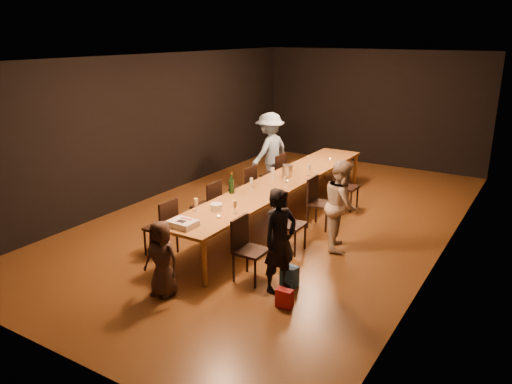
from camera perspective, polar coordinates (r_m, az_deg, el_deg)
The scene contains 30 objects.
ground at distance 9.60m, azimuth 2.75°, elevation -3.02°, with size 10.00×10.00×0.00m, color #482712.
room_shell at distance 9.07m, azimuth 2.94°, elevation 9.33°, with size 6.04×10.04×3.02m.
table at distance 9.38m, azimuth 2.81°, elevation 0.99°, with size 0.90×6.00×0.75m.
chair_right_0 at distance 7.11m, azimuth -0.58°, elevation -6.66°, with size 0.42×0.42×0.93m, color black, non-canonical shape.
chair_right_1 at distance 8.08m, azimuth 3.96°, elevation -3.64°, with size 0.42×0.42×0.93m, color black, non-canonical shape.
chair_right_2 at distance 9.09m, azimuth 7.49°, elevation -1.26°, with size 0.42×0.42×0.93m, color black, non-canonical shape.
chair_right_3 at distance 10.15m, azimuth 10.28°, elevation 0.64°, with size 0.42×0.42×0.93m, color black, non-canonical shape.
chair_left_0 at distance 8.08m, azimuth -10.88°, elevation -3.93°, with size 0.42×0.42×0.93m, color black, non-canonical shape.
chair_left_1 at distance 8.93m, azimuth -5.73°, elevation -1.54°, with size 0.42×0.42×0.93m, color black, non-canonical shape.
chair_left_2 at distance 9.86m, azimuth -1.54°, elevation 0.42°, with size 0.42×0.42×0.93m, color black, non-canonical shape.
chair_left_3 at distance 10.85m, azimuth 1.92°, elevation 2.04°, with size 0.42×0.42×0.93m, color black, non-canonical shape.
woman_birthday at distance 6.76m, azimuth 2.74°, elevation -5.58°, with size 0.53×0.35×1.46m, color black.
woman_tan at distance 8.19m, azimuth 9.78°, elevation -1.46°, with size 0.72×0.56×1.49m, color beige.
man_blue at distance 11.21m, azimuth 1.56°, elevation 4.68°, with size 1.12×0.64×1.73m, color #80A3C7.
child at distance 6.83m, azimuth -10.74°, elevation -7.50°, with size 0.52×0.34×1.06m, color #3E2B22.
gift_bag_red at distance 6.61m, azimuth 3.26°, elevation -12.05°, with size 0.21×0.12×0.25m, color red.
gift_bag_blue at distance 7.12m, azimuth 3.85°, elevation -9.54°, with size 0.24×0.16×0.30m, color #2864B0.
birthday_cake at distance 7.25m, azimuth -8.33°, elevation -3.57°, with size 0.39×0.31×0.09m.
plate_stack at distance 7.82m, azimuth -4.57°, elevation -1.73°, with size 0.19×0.19×0.11m, color white.
champagne_bottle at distance 8.60m, azimuth -2.82°, elevation 1.08°, with size 0.09×0.09×0.38m, color black, non-canonical shape.
ice_bucket at distance 9.65m, azimuth 3.63°, elevation 2.46°, with size 0.20×0.20×0.22m, color silver.
wineglass_0 at distance 7.80m, azimuth -6.87°, elevation -1.47°, with size 0.06×0.06×0.21m, color beige, non-canonical shape.
wineglass_1 at distance 7.66m, azimuth -2.43°, elevation -1.72°, with size 0.06×0.06×0.21m, color beige, non-canonical shape.
wineglass_2 at distance 8.83m, azimuth -0.52°, elevation 0.96°, with size 0.06×0.06×0.21m, color silver, non-canonical shape.
wineglass_3 at distance 8.93m, azimuth 3.38°, elevation 1.13°, with size 0.06×0.06×0.21m, color beige, non-canonical shape.
wineglass_4 at distance 9.51m, azimuth 1.92°, elevation 2.19°, with size 0.06×0.06×0.21m, color silver, non-canonical shape.
wineglass_5 at distance 9.80m, azimuth 6.10°, elevation 2.58°, with size 0.06×0.06×0.21m, color silver, non-canonical shape.
tealight_near at distance 7.52m, azimuth -4.28°, elevation -2.86°, with size 0.05×0.05×0.03m, color #B2B7B2.
tealight_mid at distance 9.28m, azimuth 3.60°, elevation 1.21°, with size 0.05×0.05×0.03m, color #B2B7B2.
tealight_far at distance 11.01m, azimuth 8.46°, elevation 3.70°, with size 0.05×0.05×0.03m, color #B2B7B2.
Camera 1 is at (4.30, -7.88, 3.41)m, focal length 35.00 mm.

